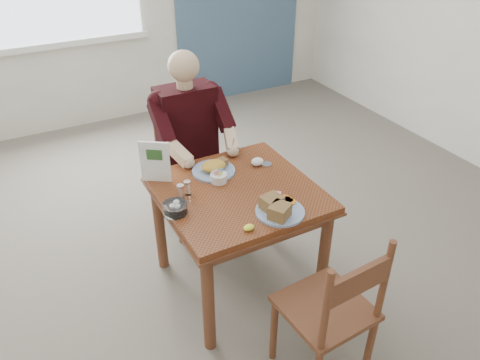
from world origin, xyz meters
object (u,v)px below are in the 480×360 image
near_plate (278,208)px  far_plate (214,168)px  table (238,204)px  diner (191,133)px  chair_near (331,312)px  chair_far (189,168)px

near_plate → far_plate: 0.58m
table → diner: bearing=90.0°
chair_near → diner: 1.59m
chair_far → diner: bearing=-90.0°
chair_far → chair_near: same height
table → diner: 0.73m
table → diner: size_ratio=0.66×
table → near_plate: size_ratio=2.55×
near_plate → chair_far: bearing=94.2°
chair_near → near_plate: bearing=90.3°
diner → chair_far: bearing=90.0°
table → near_plate: 0.36m
far_plate → diner: bearing=85.5°
near_plate → table: bearing=104.3°
near_plate → far_plate: (-0.12, 0.57, -0.01)m
table → chair_near: size_ratio=0.97×
chair_far → near_plate: (0.08, -1.11, 0.31)m
chair_near → far_plate: 1.14m
chair_near → diner: (-0.08, 1.55, 0.33)m
table → diner: (0.00, 0.71, 0.17)m
near_plate → far_plate: size_ratio=1.15×
chair_far → diner: diner is taller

